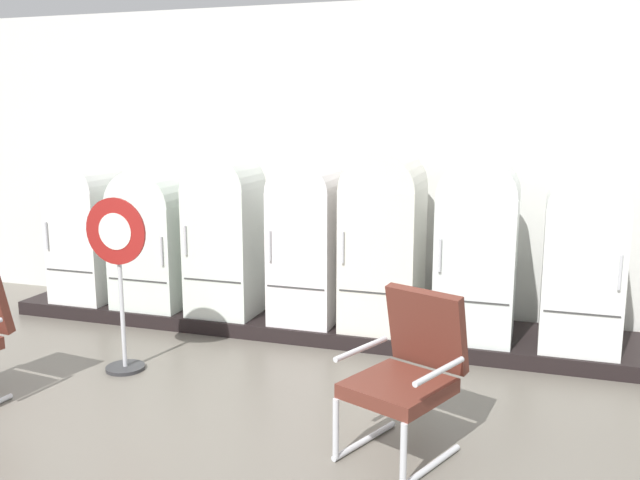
{
  "coord_description": "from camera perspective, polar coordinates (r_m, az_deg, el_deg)",
  "views": [
    {
      "loc": [
        2.06,
        -3.02,
        2.12
      ],
      "look_at": [
        0.18,
        2.75,
        0.96
      ],
      "focal_mm": 38.11,
      "sensor_mm": 36.0,
      "label": 1
    }
  ],
  "objects": [
    {
      "name": "refrigerator_3",
      "position": [
        6.36,
        -1.19,
        0.34
      ],
      "size": [
        0.6,
        0.62,
        1.55
      ],
      "color": "white",
      "rests_on": "display_plinth"
    },
    {
      "name": "refrigerator_4",
      "position": [
        6.2,
        5.33,
        0.43
      ],
      "size": [
        0.68,
        0.71,
        1.64
      ],
      "color": "silver",
      "rests_on": "display_plinth"
    },
    {
      "name": "display_plinth",
      "position": [
        6.71,
        -0.76,
        -6.99
      ],
      "size": [
        6.2,
        0.95,
        0.14
      ],
      "primitive_type": "cube",
      "color": "black",
      "rests_on": "ground"
    },
    {
      "name": "refrigerator_0",
      "position": [
        7.55,
        -18.99,
        1.1
      ],
      "size": [
        0.6,
        0.67,
        1.48
      ],
      "color": "white",
      "rests_on": "display_plinth"
    },
    {
      "name": "refrigerator_6",
      "position": [
        6.05,
        21.24,
        -1.13
      ],
      "size": [
        0.63,
        0.65,
        1.52
      ],
      "color": "white",
      "rests_on": "display_plinth"
    },
    {
      "name": "armchair_right",
      "position": [
        4.32,
        7.43,
        -10.61
      ],
      "size": [
        0.78,
        0.86,
        1.02
      ],
      "color": "silver",
      "rests_on": "ground"
    },
    {
      "name": "refrigerator_5",
      "position": [
        6.03,
        13.04,
        -0.27
      ],
      "size": [
        0.67,
        0.61,
        1.61
      ],
      "color": "silver",
      "rests_on": "display_plinth"
    },
    {
      "name": "refrigerator_2",
      "position": [
        6.67,
        -8.02,
        0.84
      ],
      "size": [
        0.65,
        0.61,
        1.58
      ],
      "color": "silver",
      "rests_on": "display_plinth"
    },
    {
      "name": "refrigerator_1",
      "position": [
        7.08,
        -13.95,
        0.39
      ],
      "size": [
        0.71,
        0.61,
        1.41
      ],
      "color": "silver",
      "rests_on": "display_plinth"
    },
    {
      "name": "back_wall",
      "position": [
        7.01,
        0.9,
        6.53
      ],
      "size": [
        11.76,
        0.12,
        3.16
      ],
      "color": "silver",
      "rests_on": "ground"
    },
    {
      "name": "sign_stand",
      "position": [
        5.73,
        -16.51,
        -3.3
      ],
      "size": [
        0.54,
        0.32,
        1.44
      ],
      "color": "#2D2D30",
      "rests_on": "ground"
    }
  ]
}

